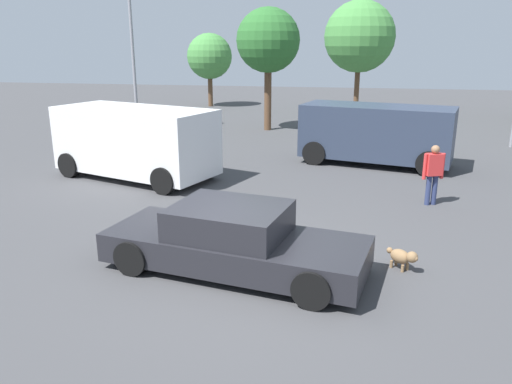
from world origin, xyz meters
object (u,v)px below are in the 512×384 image
at_px(van_white, 136,141).
at_px(suv_dark, 376,133).
at_px(sedan_foreground, 234,241).
at_px(dog, 403,257).
at_px(pedestrian, 433,170).
at_px(light_post_mid, 131,28).

distance_m(van_white, suv_dark, 7.88).
xyz_separation_m(sedan_foreground, van_white, (-4.41, 5.83, 0.59)).
height_order(sedan_foreground, dog, sedan_foreground).
bearing_deg(sedan_foreground, van_white, 137.44).
xyz_separation_m(dog, van_white, (-7.42, 5.25, 0.90)).
bearing_deg(suv_dark, pedestrian, 120.10).
distance_m(pedestrian, light_post_mid, 15.23).
height_order(van_white, suv_dark, van_white).
bearing_deg(dog, van_white, -174.30).
height_order(sedan_foreground, van_white, van_white).
relative_size(sedan_foreground, light_post_mid, 0.72).
xyz_separation_m(suv_dark, light_post_mid, (-10.58, 4.54, 3.53)).
relative_size(van_white, suv_dark, 1.02).
height_order(sedan_foreground, pedestrian, pedestrian).
relative_size(suv_dark, light_post_mid, 0.76).
bearing_deg(light_post_mid, dog, -50.27).
relative_size(sedan_foreground, suv_dark, 0.94).
relative_size(van_white, light_post_mid, 0.77).
distance_m(sedan_foreground, van_white, 7.33).
xyz_separation_m(van_white, light_post_mid, (-3.36, 7.71, 3.46)).
height_order(suv_dark, pedestrian, suv_dark).
relative_size(dog, van_white, 0.10).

